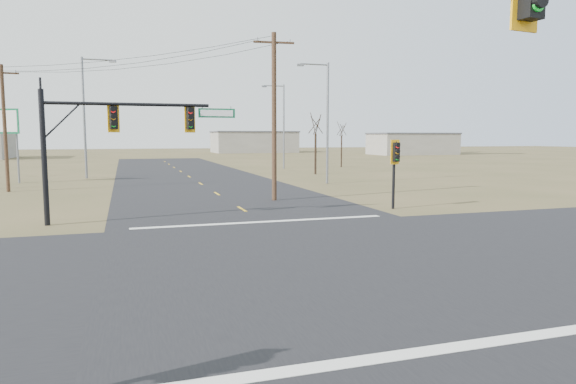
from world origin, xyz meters
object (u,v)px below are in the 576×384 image
object	(u,v)px
pedestal_signal_ne	(395,158)
streetlight_a	(325,116)
utility_pole_near	(274,115)
utility_pole_far	(5,126)
highway_sign	(0,131)
bare_tree_d	(342,129)
bare_tree_c	(316,123)
streetlight_b	(282,122)
mast_arm_far	(120,127)
streetlight_c	(87,111)

from	to	relation	value
pedestal_signal_ne	streetlight_a	bearing A→B (deg)	75.97
utility_pole_near	utility_pole_far	bearing A→B (deg)	147.46
highway_sign	pedestal_signal_ne	bearing A→B (deg)	-24.98
streetlight_a	bare_tree_d	world-z (taller)	streetlight_a
utility_pole_far	bare_tree_c	xyz separation A→B (m)	(27.50, 9.50, 0.66)
highway_sign	streetlight_b	bearing A→B (deg)	42.51
highway_sign	streetlight_b	xyz separation A→B (m)	(28.64, 12.02, 1.33)
pedestal_signal_ne	bare_tree_c	xyz separation A→B (m)	(5.19, 26.05, 2.54)
utility_pole_near	streetlight_a	size ratio (longest dim) A/B	1.02
utility_pole_near	bare_tree_d	world-z (taller)	utility_pole_near
streetlight_a	streetlight_b	world-z (taller)	streetlight_b
pedestal_signal_ne	streetlight_b	distance (m)	36.33
utility_pole_near	utility_pole_far	xyz separation A→B (m)	(-17.02, 10.86, -0.58)
utility_pole_far	highway_sign	size ratio (longest dim) A/B	1.44
mast_arm_far	utility_pole_near	bearing A→B (deg)	12.20
utility_pole_near	bare_tree_d	distance (m)	36.21
bare_tree_d	bare_tree_c	bearing A→B (deg)	-125.46
streetlight_b	bare_tree_d	world-z (taller)	streetlight_b
streetlight_c	bare_tree_c	world-z (taller)	streetlight_c
utility_pole_near	streetlight_a	xyz separation A→B (m)	(7.34, 9.88, 0.37)
pedestal_signal_ne	utility_pole_far	distance (m)	27.84
utility_pole_far	streetlight_a	world-z (taller)	streetlight_a
utility_pole_near	streetlight_a	bearing A→B (deg)	53.38
streetlight_a	bare_tree_c	world-z (taller)	streetlight_a
streetlight_a	streetlight_c	bearing A→B (deg)	156.43
utility_pole_far	streetlight_a	size ratio (longest dim) A/B	0.90
utility_pole_far	bare_tree_d	xyz separation A→B (m)	(35.27, 20.42, 0.27)
streetlight_b	bare_tree_d	bearing A→B (deg)	-1.72
streetlight_a	bare_tree_d	size ratio (longest dim) A/B	1.63
utility_pole_far	streetlight_b	bearing A→B (deg)	35.87
bare_tree_d	streetlight_a	bearing A→B (deg)	-117.00
utility_pole_near	streetlight_b	world-z (taller)	streetlight_b
mast_arm_far	pedestal_signal_ne	bearing A→B (deg)	-19.85
utility_pole_near	highway_sign	distance (m)	26.24
mast_arm_far	streetlight_a	distance (m)	22.54
utility_pole_far	streetlight_b	size ratio (longest dim) A/B	0.88
highway_sign	bare_tree_c	xyz separation A→B (m)	(29.33, 2.14, 0.93)
utility_pole_far	streetlight_b	distance (m)	33.10
streetlight_c	bare_tree_c	distance (m)	22.72
mast_arm_far	utility_pole_far	distance (m)	18.24
streetlight_a	streetlight_c	distance (m)	23.01
pedestal_signal_ne	streetlight_c	distance (m)	32.97
streetlight_a	bare_tree_d	distance (m)	24.02
streetlight_a	utility_pole_far	bearing A→B (deg)	-173.88
pedestal_signal_ne	bare_tree_c	distance (m)	26.68
mast_arm_far	streetlight_a	xyz separation A→B (m)	(16.39, 15.42, 1.27)
utility_pole_far	pedestal_signal_ne	bearing A→B (deg)	-36.57
streetlight_a	bare_tree_c	bearing A→B (deg)	81.82
streetlight_a	streetlight_b	distance (m)	20.51
mast_arm_far	streetlight_c	distance (m)	27.85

